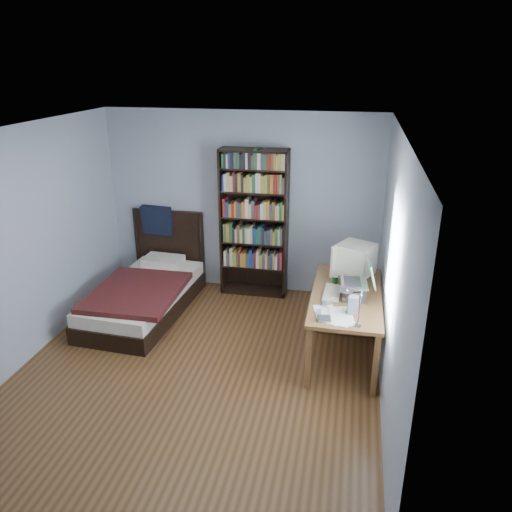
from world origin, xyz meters
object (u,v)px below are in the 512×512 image
desk_lamp (348,299)px  speaker (353,305)px  desk (346,302)px  soda_can (335,281)px  bookshelf (254,224)px  keyboard (332,293)px  bed (146,291)px  crt_monitor (354,260)px  laptop (356,287)px

desk_lamp → speaker: desk_lamp is taller
desk → desk_lamp: (0.02, -1.46, 0.76)m
soda_can → desk: bearing=59.8°
bookshelf → keyboard: bearing=-50.4°
desk_lamp → bed: size_ratio=0.27×
crt_monitor → bed: (-2.65, 0.14, -0.72)m
soda_can → crt_monitor: bearing=46.5°
desk → laptop: laptop is taller
keyboard → speaker: bearing=-57.3°
crt_monitor → desk: bearing=151.1°
crt_monitor → speaker: bearing=-89.0°
laptop → bookshelf: bookshelf is taller
speaker → soda_can: 0.67m
keyboard → bed: bearing=169.3°
laptop → soda_can: laptop is taller
crt_monitor → bed: bearing=177.0°
crt_monitor → keyboard: size_ratio=1.19×
laptop → bed: size_ratio=0.21×
speaker → bookshelf: bookshelf is taller
laptop → bed: 2.81m
laptop → keyboard: laptop is taller
desk → desk_lamp: desk_lamp is taller
soda_can → bookshelf: (-1.17, 1.15, 0.24)m
crt_monitor → desk_lamp: bearing=-91.6°
crt_monitor → laptop: crt_monitor is taller
desk → bookshelf: size_ratio=0.77×
crt_monitor → laptop: size_ratio=1.19×
crt_monitor → soda_can: (-0.19, -0.20, -0.20)m
desk → laptop: 0.67m
speaker → bed: bearing=162.9°
desk_lamp → speaker: bearing=84.7°
speaker → bed: (-2.67, 0.98, -0.57)m
soda_can → bookshelf: 1.65m
crt_monitor → speaker: crt_monitor is taller
desk → crt_monitor: bearing=-28.9°
bed → laptop: bearing=-12.8°
bed → crt_monitor: bearing=-3.0°
keyboard → bed: bed is taller
crt_monitor → keyboard: bearing=-115.7°
crt_monitor → bookshelf: (-1.36, 0.94, 0.04)m
speaker → bed: bed is taller
soda_can → desk_lamp: bearing=-82.7°
speaker → bookshelf: (-1.38, 1.79, 0.19)m
keyboard → speaker: speaker is taller
desk_lamp → bookshelf: 2.72m
laptop → desk_lamp: 1.02m
bookshelf → bed: (-1.29, -0.80, -0.76)m
crt_monitor → soda_can: 0.34m
soda_can → bed: size_ratio=0.05×
keyboard → bed: size_ratio=0.21×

